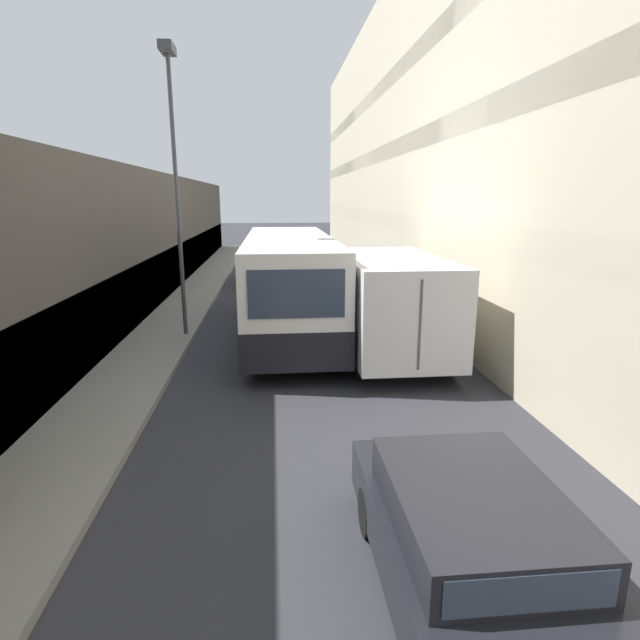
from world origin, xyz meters
TOP-DOWN VIEW (x-y plane):
  - ground_plane at (0.00, 15.00)m, footprint 150.00×150.00m
  - sidewalk_left at (-4.40, 15.00)m, footprint 1.95×60.00m
  - building_left_shopfront at (-6.48, 15.00)m, footprint 2.40×60.00m
  - building_right_apartment at (5.18, 15.00)m, footprint 2.40×60.00m
  - car_hatchback at (1.00, 5.31)m, footprint 1.87×4.20m
  - bus at (-0.50, 16.39)m, footprint 2.55×9.93m
  - box_truck at (2.06, 14.46)m, footprint 2.42×7.22m
  - panel_van at (-1.13, 25.89)m, footprint 1.97×4.58m
  - street_lamp at (-3.67, 16.06)m, footprint 0.36×0.80m

SIDE VIEW (x-z plane):
  - ground_plane at x=0.00m, z-range 0.00..0.00m
  - sidewalk_left at x=-4.40m, z-range 0.00..0.15m
  - car_hatchback at x=1.00m, z-range 0.02..1.35m
  - panel_van at x=-1.13m, z-range 0.12..2.18m
  - box_truck at x=2.06m, z-range 0.15..2.85m
  - bus at x=-0.50m, z-range 0.09..3.12m
  - building_left_shopfront at x=-6.48m, z-range -0.24..4.95m
  - street_lamp at x=-3.67m, z-range 1.56..9.58m
  - building_right_apartment at x=5.18m, z-range -0.03..12.98m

